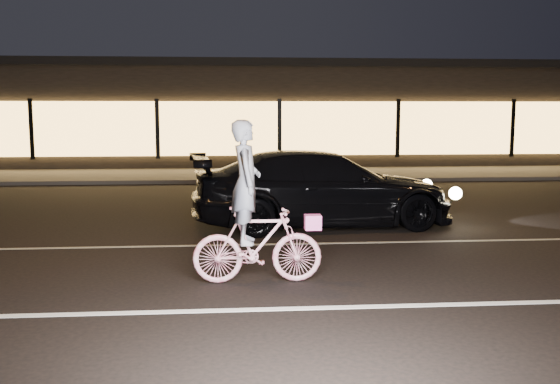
{
  "coord_description": "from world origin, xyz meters",
  "views": [
    {
      "loc": [
        -1.89,
        -8.44,
        2.29
      ],
      "look_at": [
        -1.15,
        0.6,
        1.09
      ],
      "focal_mm": 40.0,
      "sensor_mm": 36.0,
      "label": 1
    }
  ],
  "objects": [
    {
      "name": "ground",
      "position": [
        0.0,
        0.0,
        0.0
      ],
      "size": [
        90.0,
        90.0,
        0.0
      ],
      "primitive_type": "plane",
      "color": "black",
      "rests_on": "ground"
    },
    {
      "name": "lane_stripe_near",
      "position": [
        0.0,
        -1.5,
        0.0
      ],
      "size": [
        60.0,
        0.12,
        0.01
      ],
      "primitive_type": "cube",
      "color": "silver",
      "rests_on": "ground"
    },
    {
      "name": "lane_stripe_far",
      "position": [
        0.0,
        2.0,
        0.0
      ],
      "size": [
        60.0,
        0.1,
        0.01
      ],
      "primitive_type": "cube",
      "color": "gray",
      "rests_on": "ground"
    },
    {
      "name": "sidewalk",
      "position": [
        0.0,
        13.0,
        0.06
      ],
      "size": [
        30.0,
        4.0,
        0.12
      ],
      "primitive_type": "cube",
      "color": "#383533",
      "rests_on": "ground"
    },
    {
      "name": "storefront",
      "position": [
        0.0,
        18.97,
        2.15
      ],
      "size": [
        25.4,
        8.42,
        4.2
      ],
      "color": "black",
      "rests_on": "ground"
    },
    {
      "name": "cyclist",
      "position": [
        -1.57,
        -0.35,
        0.77
      ],
      "size": [
        1.72,
        0.59,
        2.17
      ],
      "rotation": [
        0.0,
        0.0,
        1.57
      ],
      "color": "#DA335F",
      "rests_on": "ground"
    },
    {
      "name": "sedan",
      "position": [
        -0.05,
        3.64,
        0.75
      ],
      "size": [
        5.34,
        2.59,
        1.5
      ],
      "rotation": [
        0.0,
        0.0,
        1.67
      ],
      "color": "black",
      "rests_on": "ground"
    }
  ]
}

